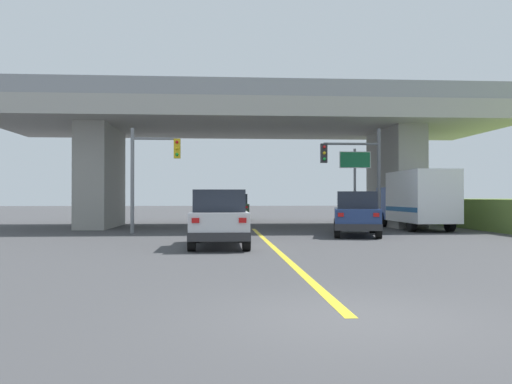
{
  "coord_description": "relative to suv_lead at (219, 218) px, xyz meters",
  "views": [
    {
      "loc": [
        -1.93,
        -7.8,
        1.76
      ],
      "look_at": [
        -0.13,
        18.42,
        2.02
      ],
      "focal_mm": 38.22,
      "sensor_mm": 36.0,
      "label": 1
    }
  ],
  "objects": [
    {
      "name": "suv_crossing",
      "position": [
        6.28,
        5.13,
        0.0
      ],
      "size": [
        2.91,
        5.11,
        2.02
      ],
      "rotation": [
        0.0,
        0.0,
        -0.21
      ],
      "color": "navy",
      "rests_on": "ground"
    },
    {
      "name": "ground",
      "position": [
        1.91,
        13.29,
        -1.02
      ],
      "size": [
        160.0,
        160.0,
        0.0
      ],
      "primitive_type": "plane",
      "color": "#424244"
    },
    {
      "name": "traffic_signal_nearside",
      "position": [
        7.0,
        7.41,
        2.25
      ],
      "size": [
        3.06,
        0.36,
        5.21
      ],
      "color": "#56595E",
      "rests_on": "ground"
    },
    {
      "name": "traffic_signal_farside",
      "position": [
        -3.41,
        7.41,
        2.28
      ],
      "size": [
        2.42,
        0.36,
        5.14
      ],
      "color": "slate",
      "rests_on": "ground"
    },
    {
      "name": "box_truck",
      "position": [
        10.8,
        9.62,
        0.64
      ],
      "size": [
        2.33,
        7.1,
        3.17
      ],
      "color": "navy",
      "rests_on": "ground"
    },
    {
      "name": "lane_divider_stripe",
      "position": [
        1.91,
        -0.44,
        -1.01
      ],
      "size": [
        0.2,
        22.46,
        0.01
      ],
      "primitive_type": "cube",
      "color": "yellow",
      "rests_on": "ground"
    },
    {
      "name": "sedan_oncoming",
      "position": [
        1.32,
        23.17,
        -0.0
      ],
      "size": [
        1.96,
        4.66,
        2.02
      ],
      "color": "#2D4C33",
      "rests_on": "ground"
    },
    {
      "name": "overpass_bridge",
      "position": [
        1.91,
        13.29,
        4.45
      ],
      "size": [
        29.87,
        10.96,
        7.81
      ],
      "color": "#A8A59E",
      "rests_on": "ground"
    },
    {
      "name": "suv_lead",
      "position": [
        0.0,
        0.0,
        0.0
      ],
      "size": [
        2.04,
        4.68,
        2.02
      ],
      "color": "silver",
      "rests_on": "ground"
    },
    {
      "name": "highway_sign",
      "position": [
        7.52,
        10.21,
        2.29
      ],
      "size": [
        1.75,
        0.17,
        4.46
      ],
      "color": "slate",
      "rests_on": "ground"
    }
  ]
}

